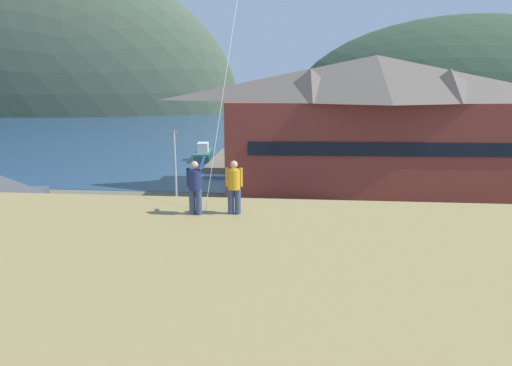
# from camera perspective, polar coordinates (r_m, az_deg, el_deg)

# --- Properties ---
(ground_plane) EXTENTS (600.00, 600.00, 0.00)m
(ground_plane) POSITION_cam_1_polar(r_m,az_deg,el_deg) (22.77, -5.39, -12.87)
(ground_plane) COLOR #66604C
(parking_lot_pad) EXTENTS (40.00, 20.00, 0.10)m
(parking_lot_pad) POSITION_cam_1_polar(r_m,az_deg,el_deg) (27.26, -3.51, -8.17)
(parking_lot_pad) COLOR gray
(parking_lot_pad) RESTS_ON ground
(bay_water) EXTENTS (360.00, 84.00, 0.03)m
(bay_water) POSITION_cam_1_polar(r_m,az_deg,el_deg) (80.79, 2.24, 6.20)
(bay_water) COLOR navy
(bay_water) RESTS_ON ground
(far_hill_west_ridge) EXTENTS (107.60, 55.00, 83.13)m
(far_hill_west_ridge) POSITION_cam_1_polar(r_m,az_deg,el_deg) (150.78, -23.15, 8.46)
(far_hill_west_ridge) COLOR #42513D
(far_hill_west_ridge) RESTS_ON ground
(far_hill_east_peak) EXTENTS (103.10, 71.36, 53.08)m
(far_hill_east_peak) POSITION_cam_1_polar(r_m,az_deg,el_deg) (148.23, 24.81, 8.24)
(far_hill_east_peak) COLOR #334733
(far_hill_east_peak) RESTS_ON ground
(harbor_lodge) EXTENTS (26.93, 10.33, 11.68)m
(harbor_lodge) POSITION_cam_1_polar(r_m,az_deg,el_deg) (41.11, 14.47, 7.53)
(harbor_lodge) COLOR brown
(harbor_lodge) RESTS_ON ground
(wharf_dock) EXTENTS (3.20, 12.86, 0.70)m
(wharf_dock) POSITION_cam_1_polar(r_m,az_deg,el_deg) (53.55, -3.57, 2.89)
(wharf_dock) COLOR #70604C
(wharf_dock) RESTS_ON ground
(moored_boat_wharfside) EXTENTS (2.30, 5.70, 2.16)m
(moored_boat_wharfside) POSITION_cam_1_polar(r_m,az_deg,el_deg) (55.67, -6.58, 3.62)
(moored_boat_wharfside) COLOR #23564C
(moored_boat_wharfside) RESTS_ON ground
(moored_boat_outer_mooring) EXTENTS (2.67, 6.89, 2.16)m
(moored_boat_outer_mooring) POSITION_cam_1_polar(r_m,az_deg,el_deg) (49.32, -0.32, 2.45)
(moored_boat_outer_mooring) COLOR navy
(moored_boat_outer_mooring) RESTS_ON ground
(parked_car_back_row_left) EXTENTS (4.29, 2.23, 1.82)m
(parked_car_back_row_left) POSITION_cam_1_polar(r_m,az_deg,el_deg) (28.37, 6.82, -5.19)
(parked_car_back_row_left) COLOR #9EA3A8
(parked_car_back_row_left) RESTS_ON parking_lot_pad
(parked_car_front_row_red) EXTENTS (4.29, 2.24, 1.82)m
(parked_car_front_row_red) POSITION_cam_1_polar(r_m,az_deg,el_deg) (21.79, -1.65, -10.97)
(parked_car_front_row_red) COLOR navy
(parked_car_front_row_red) RESTS_ON parking_lot_pad
(parked_car_front_row_end) EXTENTS (4.33, 2.31, 1.82)m
(parked_car_front_row_end) POSITION_cam_1_polar(r_m,az_deg,el_deg) (24.83, -21.12, -8.77)
(parked_car_front_row_end) COLOR red
(parked_car_front_row_end) RESTS_ON parking_lot_pad
(parked_car_front_row_silver) EXTENTS (4.25, 2.15, 1.82)m
(parked_car_front_row_silver) POSITION_cam_1_polar(r_m,az_deg,el_deg) (31.05, 28.02, -5.07)
(parked_car_front_row_silver) COLOR navy
(parked_car_front_row_silver) RESTS_ON parking_lot_pad
(parked_car_mid_row_center) EXTENTS (4.29, 2.23, 1.82)m
(parked_car_mid_row_center) POSITION_cam_1_polar(r_m,az_deg,el_deg) (30.81, -16.26, -4.14)
(parked_car_mid_row_center) COLOR #B28923
(parked_car_mid_row_center) RESTS_ON parking_lot_pad
(parked_car_lone_by_shed) EXTENTS (4.32, 2.29, 1.82)m
(parked_car_lone_by_shed) POSITION_cam_1_polar(r_m,az_deg,el_deg) (28.70, -3.45, -4.90)
(parked_car_lone_by_shed) COLOR #B28923
(parked_car_lone_by_shed) RESTS_ON parking_lot_pad
(parked_car_corner_spot) EXTENTS (4.25, 2.14, 1.82)m
(parked_car_corner_spot) POSITION_cam_1_polar(r_m,az_deg,el_deg) (29.45, 15.95, -4.92)
(parked_car_corner_spot) COLOR silver
(parked_car_corner_spot) RESTS_ON parking_lot_pad
(parked_car_mid_row_far) EXTENTS (4.29, 2.24, 1.82)m
(parked_car_mid_row_far) POSITION_cam_1_polar(r_m,az_deg,el_deg) (23.72, 23.90, -10.09)
(parked_car_mid_row_far) COLOR #9EA3A8
(parked_car_mid_row_far) RESTS_ON parking_lot_pad
(parking_light_pole) EXTENTS (0.24, 0.78, 6.17)m
(parking_light_pole) POSITION_cam_1_polar(r_m,az_deg,el_deg) (32.38, -10.02, 1.86)
(parking_light_pole) COLOR #ADADB2
(parking_light_pole) RESTS_ON parking_lot_pad
(person_kite_flyer) EXTENTS (0.56, 0.64, 1.86)m
(person_kite_flyer) POSITION_cam_1_polar(r_m,az_deg,el_deg) (14.62, -7.62, -0.31)
(person_kite_flyer) COLOR #384770
(person_kite_flyer) RESTS_ON grassy_hill_foreground
(person_companion) EXTENTS (0.55, 0.40, 1.74)m
(person_companion) POSITION_cam_1_polar(r_m,az_deg,el_deg) (14.56, -2.75, -0.33)
(person_companion) COLOR #384770
(person_companion) RESTS_ON grassy_hill_foreground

